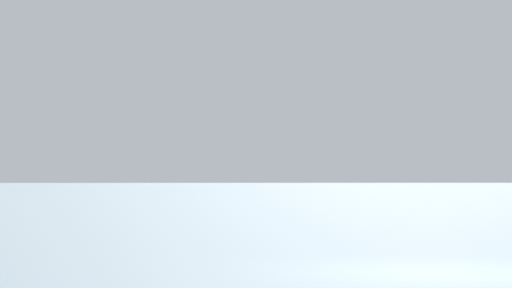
{
  "coord_description": "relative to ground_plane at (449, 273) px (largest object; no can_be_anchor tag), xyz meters",
  "views": [
    {
      "loc": [
        -3.94,
        -17.02,
        1.49
      ],
      "look_at": [
        -2.42,
        15.61,
        2.65
      ],
      "focal_mm": 73.98,
      "sensor_mm": 36.0,
      "label": 1
    }
  ],
  "objects": [
    {
      "name": "ground_plane",
      "position": [
        0.0,
        0.0,
        0.0
      ],
      "size": [
        4000.0,
        4000.0,
        0.0
      ],
      "primitive_type": "plane",
      "color": "gray"
    }
  ]
}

